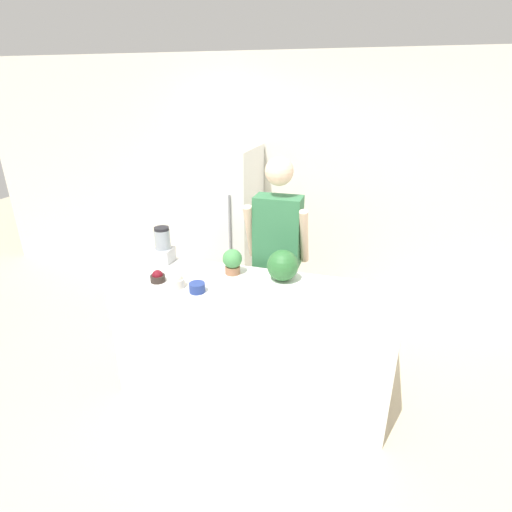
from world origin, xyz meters
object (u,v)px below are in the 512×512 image
bowl_cherries (158,277)px  bowl_small_blue (197,287)px  watermelon (283,265)px  potted_plant (232,261)px  bowl_cream (176,281)px  blender (163,246)px  person (277,256)px  refrigerator (223,228)px

bowl_cherries → bowl_small_blue: 0.37m
watermelon → bowl_cherries: watermelon is taller
bowl_cherries → potted_plant: (0.50, 0.30, 0.07)m
bowl_cream → potted_plant: bearing=46.2°
bowl_cherries → bowl_small_blue: bowl_cherries is taller
blender → bowl_cherries: bearing=-69.1°
bowl_cream → bowl_cherries: bearing=166.5°
bowl_cream → blender: 0.52m
bowl_small_blue → bowl_cream: bearing=171.2°
bowl_cream → blender: bearing=128.2°
person → bowl_cherries: 1.03m
bowl_cherries → potted_plant: bearing=30.4°
bowl_cream → potted_plant: size_ratio=0.62×
bowl_cherries → bowl_cream: 0.18m
bowl_cream → bowl_small_blue: size_ratio=1.09×
bowl_small_blue → potted_plant: 0.40m
bowl_cherries → blender: size_ratio=0.37×
watermelon → bowl_cream: size_ratio=1.89×
bowl_cherries → bowl_cream: bowl_cream is taller
watermelon → blender: bearing=175.2°
bowl_small_blue → blender: 0.66m
refrigerator → bowl_cream: 1.44m
person → bowl_cream: 0.93m
watermelon → bowl_cherries: 0.96m
potted_plant → bowl_small_blue: bearing=-111.5°
bowl_cherries → blender: 0.40m
person → bowl_small_blue: bearing=-119.8°
watermelon → blender: blender is taller
bowl_small_blue → watermelon: bearing=31.4°
bowl_small_blue → bowl_cherries: bearing=168.8°
bowl_small_blue → potted_plant: size_ratio=0.57×
refrigerator → potted_plant: bearing=-65.7°
refrigerator → watermelon: 1.45m
bowl_cream → bowl_small_blue: bowl_cream is taller
person → refrigerator: bearing=136.9°
refrigerator → person: person is taller
watermelon → blender: size_ratio=0.78×
bowl_cream → blender: (-0.32, 0.40, 0.09)m
person → potted_plant: person is taller
refrigerator → bowl_cherries: 1.39m
potted_plant → blender: bearing=174.5°
watermelon → potted_plant: (-0.41, 0.03, -0.02)m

